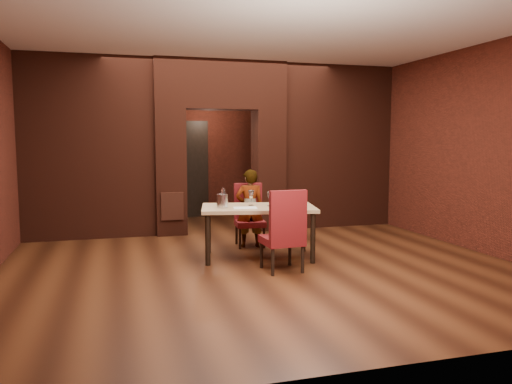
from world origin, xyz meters
TOP-DOWN VIEW (x-y plane):
  - floor at (0.00, 0.00)m, footprint 8.00×8.00m
  - ceiling at (0.00, 0.00)m, footprint 7.00×8.00m
  - wall_back at (0.00, 4.00)m, footprint 7.00×0.04m
  - wall_front at (0.00, -4.00)m, footprint 7.00×0.04m
  - wall_right at (3.50, 0.00)m, footprint 0.04×8.00m
  - pillar_left at (-0.95, 2.00)m, footprint 0.55×0.55m
  - pillar_right at (0.95, 2.00)m, footprint 0.55×0.55m
  - lintel at (0.00, 2.00)m, footprint 2.45×0.55m
  - wing_wall_left at (-2.36, 2.00)m, footprint 2.28×0.35m
  - wing_wall_right at (2.36, 2.00)m, footprint 2.28×0.35m
  - vent_panel at (-0.95, 1.71)m, footprint 0.40×0.03m
  - rear_door at (-0.40, 3.94)m, footprint 0.90×0.08m
  - rear_door_frame at (-0.40, 3.90)m, footprint 1.02×0.04m
  - dining_table at (0.08, -0.30)m, footprint 1.79×1.22m
  - chair_far at (0.18, 0.52)m, footprint 0.51×0.51m
  - chair_near at (0.18, -1.07)m, footprint 0.53×0.53m
  - person_seated at (0.16, 0.48)m, footprint 0.49×0.35m
  - wine_glass_a at (0.01, -0.18)m, footprint 0.09×0.09m
  - wine_glass_b at (0.26, -0.31)m, footprint 0.09×0.09m
  - wine_glass_c at (0.36, -0.30)m, footprint 0.08×0.08m
  - tasting_sheet at (-0.15, -0.42)m, footprint 0.37×0.30m
  - wine_bucket at (-0.46, -0.31)m, footprint 0.16×0.16m
  - water_bottle at (-0.40, -0.09)m, footprint 0.06×0.06m
  - potted_plant at (1.06, 0.74)m, footprint 0.51×0.51m

SIDE VIEW (x-z plane):
  - floor at x=0.00m, z-range 0.00..0.00m
  - potted_plant at x=1.06m, z-range 0.00..0.43m
  - dining_table at x=0.08m, z-range 0.00..0.77m
  - chair_far at x=0.18m, z-range 0.00..1.02m
  - chair_near at x=0.18m, z-range 0.00..1.10m
  - vent_panel at x=-0.95m, z-range 0.30..0.80m
  - person_seated at x=0.16m, z-range 0.00..1.27m
  - tasting_sheet at x=-0.15m, z-range 0.77..0.77m
  - wine_bucket at x=-0.46m, z-range 0.77..0.97m
  - wine_glass_c at x=0.36m, z-range 0.77..0.97m
  - wine_glass_b at x=0.26m, z-range 0.77..0.98m
  - wine_glass_a at x=0.01m, z-range 0.77..1.00m
  - water_bottle at x=-0.40m, z-range 0.77..1.04m
  - rear_door at x=-0.40m, z-range 0.00..2.10m
  - rear_door_frame at x=-0.40m, z-range -0.06..2.16m
  - pillar_left at x=-0.95m, z-range 0.00..2.30m
  - pillar_right at x=0.95m, z-range 0.00..2.30m
  - wall_back at x=0.00m, z-range 0.00..3.20m
  - wall_front at x=0.00m, z-range 0.00..3.20m
  - wall_right at x=3.50m, z-range 0.00..3.20m
  - wing_wall_left at x=-2.36m, z-range 0.00..3.20m
  - wing_wall_right at x=2.36m, z-range 0.00..3.20m
  - lintel at x=0.00m, z-range 2.30..3.20m
  - ceiling at x=0.00m, z-range 3.18..3.22m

